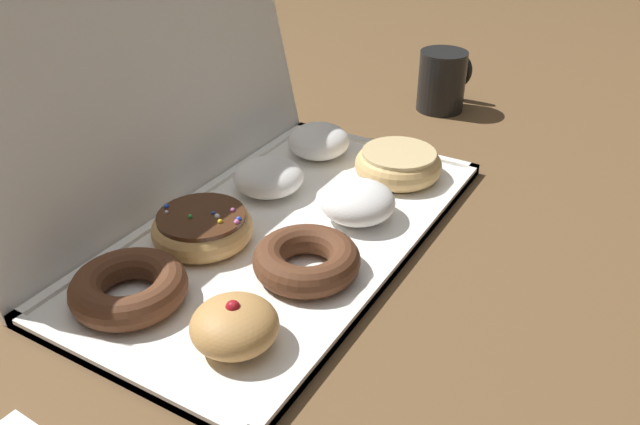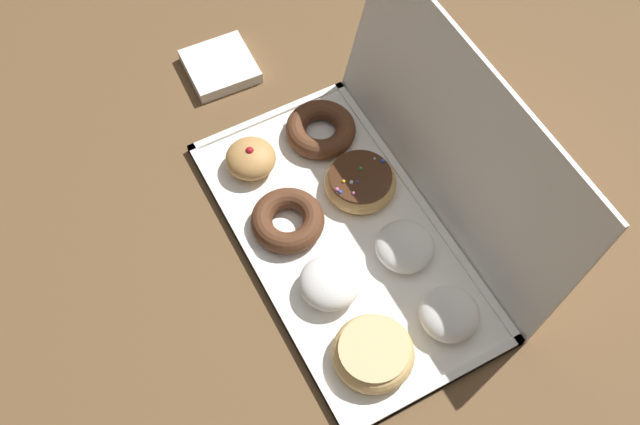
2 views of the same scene
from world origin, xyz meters
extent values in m
plane|color=brown|center=(0.00, 0.00, 0.00)|extent=(3.00, 3.00, 0.00)
cube|color=white|center=(0.00, 0.00, 0.01)|extent=(0.55, 0.29, 0.01)
cube|color=white|center=(0.00, -0.14, 0.01)|extent=(0.55, 0.01, 0.01)
cube|color=white|center=(0.00, 0.14, 0.01)|extent=(0.55, 0.01, 0.01)
cube|color=white|center=(-0.27, 0.00, 0.01)|extent=(0.01, 0.29, 0.01)
cube|color=white|center=(0.27, 0.00, 0.01)|extent=(0.01, 0.29, 0.01)
cube|color=white|center=(0.00, 0.18, 0.14)|extent=(0.55, 0.07, 0.29)
ellipsoid|color=tan|center=(-0.19, -0.07, 0.03)|extent=(0.08, 0.08, 0.05)
sphere|color=#B21923|center=(-0.19, -0.07, 0.05)|extent=(0.01, 0.01, 0.01)
torus|color=#59331E|center=(-0.06, -0.07, 0.03)|extent=(0.12, 0.12, 0.03)
ellipsoid|color=white|center=(0.07, -0.06, 0.03)|extent=(0.09, 0.09, 0.05)
torus|color=#E5B770|center=(0.19, -0.06, 0.03)|extent=(0.12, 0.12, 0.04)
cylinder|color=#EACC8C|center=(0.19, -0.06, 0.04)|extent=(0.10, 0.10, 0.01)
torus|color=#59331E|center=(-0.19, 0.06, 0.03)|extent=(0.12, 0.12, 0.03)
torus|color=tan|center=(-0.07, 0.07, 0.03)|extent=(0.12, 0.12, 0.03)
cylinder|color=#472816|center=(-0.07, 0.07, 0.04)|extent=(0.10, 0.10, 0.01)
sphere|color=blue|center=(-0.06, 0.06, 0.05)|extent=(0.00, 0.00, 0.00)
sphere|color=white|center=(-0.08, 0.10, 0.05)|extent=(0.00, 0.00, 0.00)
sphere|color=green|center=(-0.08, 0.07, 0.05)|extent=(0.01, 0.01, 0.01)
sphere|color=pink|center=(-0.06, 0.02, 0.05)|extent=(0.01, 0.01, 0.01)
sphere|color=blue|center=(-0.07, 0.11, 0.05)|extent=(0.01, 0.01, 0.01)
sphere|color=pink|center=(-0.04, 0.04, 0.05)|extent=(0.01, 0.01, 0.01)
sphere|color=yellow|center=(-0.07, 0.04, 0.05)|extent=(0.01, 0.01, 0.01)
sphere|color=blue|center=(-0.05, 0.02, 0.05)|extent=(0.01, 0.01, 0.01)
sphere|color=white|center=(-0.06, 0.05, 0.05)|extent=(0.01, 0.01, 0.01)
ellipsoid|color=white|center=(0.07, 0.07, 0.03)|extent=(0.09, 0.09, 0.04)
ellipsoid|color=white|center=(0.19, 0.07, 0.03)|extent=(0.09, 0.09, 0.05)
cube|color=white|center=(-0.41, -0.02, 0.01)|extent=(0.12, 0.12, 0.02)
camera|label=1|loc=(-0.54, -0.36, 0.43)|focal=36.68mm
camera|label=2|loc=(0.49, -0.30, 1.05)|focal=42.99mm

